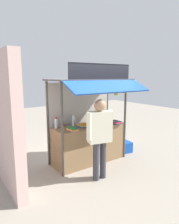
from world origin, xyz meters
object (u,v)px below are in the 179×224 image
vendor_person (100,132)px  water_bottle_far_left (56,123)px  magazine_stack_back_left (83,125)px  banana_bunch_leftmost (116,92)px  banana_bunch_rightmost (86,92)px  plastic_crate (123,147)px  water_bottle_mid_left (97,119)px  magazine_stack_front_right (116,122)px  banana_bunch_inner_right (124,91)px  magazine_stack_rear_center (73,129)px  water_bottle_far_right (73,121)px  water_bottle_front_left (93,119)px

vendor_person → water_bottle_far_left: bearing=-52.7°
magazine_stack_back_left → banana_bunch_leftmost: bearing=-28.0°
banana_bunch_rightmost → plastic_crate: size_ratio=0.53×
water_bottle_mid_left → vendor_person: bearing=-125.2°
banana_bunch_leftmost → plastic_crate: size_ratio=0.64×
magazine_stack_front_right → banana_bunch_inner_right: banana_bunch_inner_right is taller
magazine_stack_rear_center → banana_bunch_leftmost: 1.42m
vendor_person → banana_bunch_leftmost: bearing=-138.1°
magazine_stack_rear_center → water_bottle_far_right: bearing=56.6°
water_bottle_front_left → vendor_person: bearing=-119.0°
water_bottle_far_left → plastic_crate: bearing=-6.1°
magazine_stack_rear_center → magazine_stack_front_right: bearing=-2.7°
banana_bunch_leftmost → vendor_person: size_ratio=0.16×
water_bottle_front_left → magazine_stack_back_left: 0.42m
water_bottle_front_left → vendor_person: size_ratio=0.17×
banana_bunch_inner_right → banana_bunch_rightmost: same height
water_bottle_front_left → magazine_stack_rear_center: 0.84m
banana_bunch_rightmost → vendor_person: (0.03, -0.47, -0.82)m
banana_bunch_rightmost → vendor_person: bearing=-86.1°
water_bottle_mid_left → magazine_stack_rear_center: 1.00m
plastic_crate → water_bottle_front_left: bearing=175.4°
water_bottle_front_left → magazine_stack_front_right: water_bottle_front_left is taller
water_bottle_far_right → banana_bunch_leftmost: 1.30m
water_bottle_far_right → magazine_stack_rear_center: 0.47m
water_bottle_front_left → banana_bunch_leftmost: (0.34, -0.51, 0.72)m
magazine_stack_back_left → magazine_stack_rear_center: size_ratio=0.87×
water_bottle_mid_left → magazine_stack_front_right: (0.35, -0.35, -0.07)m
water_bottle_mid_left → water_bottle_front_left: bearing=-170.6°
water_bottle_front_left → water_bottle_far_right: 0.55m
water_bottle_front_left → vendor_person: vendor_person is taller
magazine_stack_front_right → magazine_stack_back_left: bearing=167.5°
water_bottle_mid_left → banana_bunch_rightmost: bearing=-144.1°
water_bottle_far_left → vendor_person: vendor_person is taller
magazine_stack_front_right → magazine_stack_rear_center: 1.31m
magazine_stack_rear_center → banana_bunch_inner_right: 1.66m
water_bottle_mid_left → magazine_stack_rear_center: bearing=-163.3°
water_bottle_far_left → banana_bunch_rightmost: bearing=-55.3°
water_bottle_front_left → banana_bunch_inner_right: bearing=-39.5°
water_bottle_far_right → banana_bunch_inner_right: size_ratio=1.10×
water_bottle_far_right → magazine_stack_back_left: 0.30m
magazine_stack_rear_center → plastic_crate: size_ratio=0.76×
banana_bunch_inner_right → vendor_person: bearing=-158.0°
banana_bunch_leftmost → magazine_stack_rear_center: bearing=167.6°
banana_bunch_rightmost → vendor_person: banana_bunch_rightmost is taller
banana_bunch_rightmost → plastic_crate: banana_bunch_rightmost is taller
water_bottle_mid_left → vendor_person: size_ratio=0.13×
magazine_stack_rear_center → banana_bunch_inner_right: size_ratio=1.32×
water_bottle_far_right → plastic_crate: 1.86m
water_bottle_far_left → banana_bunch_rightmost: banana_bunch_rightmost is taller
water_bottle_front_left → banana_bunch_inner_right: (0.61, -0.51, 0.74)m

